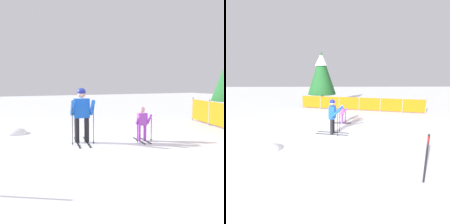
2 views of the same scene
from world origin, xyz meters
TOP-DOWN VIEW (x-y plane):
  - ground_plane at (0.00, 0.00)m, footprint 60.00×60.00m
  - skier_adult at (0.06, 0.27)m, footprint 1.63×0.79m
  - skier_child at (0.60, 2.09)m, footprint 1.05×0.53m
  - snow_mound at (-2.45, -1.50)m, footprint 1.05×0.89m

SIDE VIEW (x-z plane):
  - ground_plane at x=0.00m, z-range 0.00..0.00m
  - snow_mound at x=-2.45m, z-range -0.21..0.21m
  - skier_child at x=0.60m, z-range 0.09..1.18m
  - skier_adult at x=0.06m, z-range 0.16..1.85m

